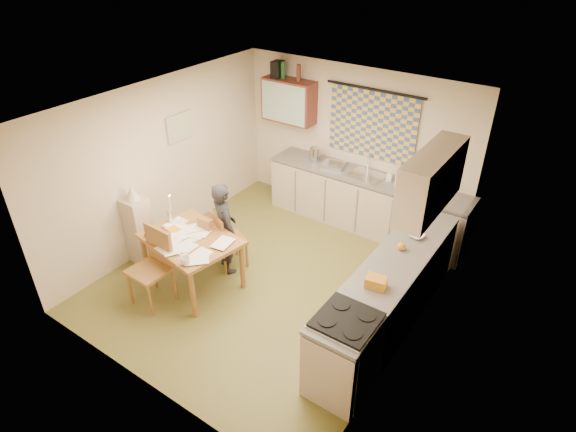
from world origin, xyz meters
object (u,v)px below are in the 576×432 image
Objects in this scene: stove at (344,353)px; shelf_stand at (139,230)px; chair_far at (230,249)px; counter_back at (365,202)px; counter_right at (388,297)px; person at (225,228)px; dining_table at (193,260)px.

shelf_stand is at bearing 174.86° from stove.
stove reaches higher than chair_far.
counter_back is at bearing 49.77° from shelf_stand.
counter_right reaches higher than chair_far.
person reaches higher than chair_far.
stove is (0.00, -1.09, 0.03)m from counter_right.
shelf_stand is (-1.01, -0.04, 0.13)m from dining_table.
counter_back reaches higher than dining_table.
counter_right is 2.15× the size of person.
person is (-2.38, -0.22, 0.23)m from counter_right.
dining_table is at bearing 2.13° from shelf_stand.
stove is at bearing 1.99° from dining_table.
counter_right is 2.16× the size of dining_table.
counter_right is 2.40m from chair_far.
chair_far is (-2.39, 0.95, -0.20)m from stove.
chair_far is at bearing 87.17° from dining_table.
shelf_stand is at bearing -167.70° from counter_right.
chair_far is 1.33m from shelf_stand.
stove is at bearing -176.90° from chair_far.
shelf_stand is (-3.54, 0.32, 0.04)m from stove.
chair_far is (-1.12, -2.05, -0.18)m from counter_back.
counter_right is 3.08× the size of stove.
counter_back is at bearing 123.64° from counter_right.
shelf_stand is at bearing -130.23° from counter_back.
shelf_stand reaches higher than stove.
dining_table is 1.00× the size of person.
chair_far is at bearing -118.61° from counter_back.
counter_back is 2.93m from dining_table.
dining_table is 1.55× the size of chair_far.
counter_back is at bearing -93.82° from chair_far.
person is (-2.38, 0.87, 0.21)m from stove.
counter_right is at bearing 90.00° from stove.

